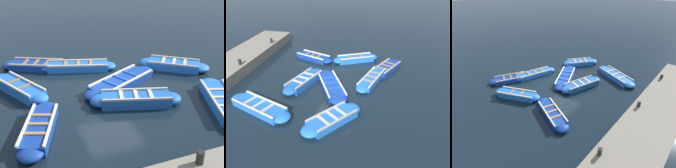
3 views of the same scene
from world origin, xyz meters
TOP-DOWN VIEW (x-y plane):
  - ground_plane at (0.00, 0.00)m, footprint 120.00×120.00m
  - boat_outer_right at (2.34, -3.38)m, footprint 3.40×1.93m
  - boat_outer_left at (-0.83, -3.65)m, footprint 3.34×2.15m
  - boat_bow_out at (-2.23, -0.80)m, footprint 1.76×3.62m
  - boat_end_of_row at (1.74, 0.34)m, footprint 1.82×3.56m
  - boat_mid_row at (-0.74, 3.50)m, footprint 2.71×3.17m
  - boat_centre at (-3.11, -2.62)m, footprint 2.25×3.37m
  - boat_drifting at (0.04, 0.47)m, footprint 2.70×4.02m
  - boat_tucked at (3.03, 3.33)m, footprint 3.97×2.18m
  - quay_wall at (7.09, 0.00)m, footprint 2.61×14.77m
  - bollard_north at (6.13, -4.31)m, footprint 0.20×0.20m
  - bollard_mid_north at (6.13, 0.00)m, footprint 0.20×0.20m
  - bollard_mid_south at (6.13, 4.31)m, footprint 0.20×0.20m

SIDE VIEW (x-z plane):
  - ground_plane at x=0.00m, z-range 0.00..0.00m
  - boat_drifting at x=0.04m, z-range -0.03..0.35m
  - boat_centre at x=-3.11m, z-range -0.03..0.35m
  - boat_bow_out at x=-2.23m, z-range -0.03..0.37m
  - boat_outer_right at x=2.34m, z-range -0.03..0.39m
  - boat_mid_row at x=-0.74m, z-range -0.03..0.40m
  - boat_tucked at x=3.03m, z-range -0.03..0.40m
  - boat_outer_left at x=-0.83m, z-range -0.03..0.44m
  - boat_end_of_row at x=1.74m, z-range -0.03..0.44m
  - quay_wall at x=7.09m, z-range 0.00..0.72m
  - bollard_north at x=6.13m, z-range 0.72..1.07m
  - bollard_mid_north at x=6.13m, z-range 0.72..1.07m
  - bollard_mid_south at x=6.13m, z-range 0.72..1.07m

